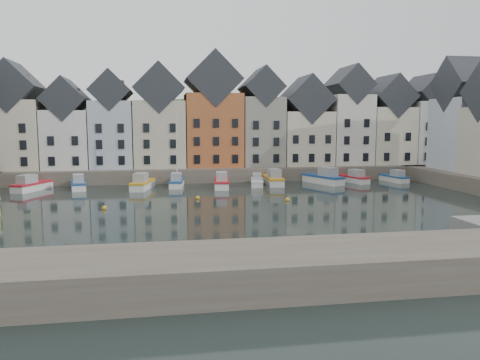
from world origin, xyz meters
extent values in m
plane|color=black|center=(0.00, 0.00, 0.00)|extent=(260.00, 260.00, 0.00)
cube|color=#51473E|center=(0.00, 30.00, 1.00)|extent=(90.00, 16.00, 2.00)
cube|color=#51473E|center=(-10.00, -22.00, 1.00)|extent=(50.00, 6.00, 2.00)
ellipsoid|color=#243219|center=(0.00, 56.00, -18.00)|extent=(153.60, 70.40, 64.00)
sphere|color=#193216|center=(-13.94, 50.93, 8.70)|extent=(5.77, 5.77, 5.77)
sphere|color=#193216|center=(24.86, 60.75, 8.12)|extent=(5.27, 5.27, 5.27)
sphere|color=#193216|center=(31.82, 54.20, 7.88)|extent=(5.07, 5.07, 5.07)
sphere|color=#193216|center=(14.28, 55.19, 7.82)|extent=(5.01, 5.01, 5.01)
sphere|color=#193216|center=(-37.67, 56.61, 6.57)|extent=(3.94, 3.94, 3.94)
sphere|color=#193216|center=(28.33, 60.25, 8.05)|extent=(5.21, 5.21, 5.21)
sphere|color=#193216|center=(1.99, 58.64, 8.32)|extent=(5.45, 5.45, 5.45)
sphere|color=#193216|center=(37.80, 48.31, 7.21)|extent=(4.49, 4.49, 4.49)
cube|color=beige|center=(-29.17, 28.00, 7.04)|extent=(7.67, 8.00, 10.07)
cube|color=#202328|center=(-29.17, 28.00, 13.97)|extent=(7.67, 8.16, 7.67)
cube|color=silver|center=(-21.90, 28.00, 6.30)|extent=(6.56, 8.00, 8.61)
cube|color=#202328|center=(-21.90, 28.00, 12.23)|extent=(6.56, 8.16, 6.56)
cube|color=#B1B9C4|center=(-15.37, 28.00, 7.01)|extent=(6.20, 8.00, 10.02)
cube|color=#202328|center=(-15.37, 28.00, 13.55)|extent=(6.20, 8.16, 6.20)
cube|color=#BAB39E|center=(-8.27, 28.00, 7.04)|extent=(7.70, 8.00, 10.08)
cube|color=#202328|center=(-8.27, 28.00, 13.98)|extent=(7.70, 8.16, 7.70)
cube|color=#A7592F|center=(0.07, 28.00, 7.64)|extent=(8.69, 8.00, 11.28)
cube|color=#202328|center=(0.07, 28.00, 15.43)|extent=(8.69, 8.16, 8.69)
cube|color=gray|center=(7.78, 28.00, 7.39)|extent=(6.43, 8.00, 10.78)
cube|color=#202328|center=(7.78, 28.00, 14.37)|extent=(6.43, 8.16, 6.43)
cube|color=beige|center=(15.08, 28.00, 6.28)|extent=(7.88, 8.00, 8.56)
cube|color=#202328|center=(15.08, 28.00, 12.51)|extent=(7.88, 8.16, 7.88)
cube|color=silver|center=(22.42, 28.00, 7.64)|extent=(6.50, 8.00, 11.27)
cube|color=#202328|center=(22.42, 28.00, 14.88)|extent=(6.50, 8.16, 6.50)
cube|color=beige|center=(29.43, 28.00, 6.66)|extent=(7.23, 8.00, 9.32)
cube|color=#202328|center=(29.43, 28.00, 13.11)|extent=(7.23, 8.16, 7.23)
cube|color=silver|center=(36.28, 28.00, 7.16)|extent=(6.18, 8.00, 10.32)
cube|color=#202328|center=(36.28, 28.00, 13.85)|extent=(6.18, 8.16, 6.18)
cube|color=#B1B9C4|center=(36.00, 16.26, 7.19)|extent=(7.47, 8.00, 10.38)
cube|color=#202328|center=(36.00, 16.26, 14.36)|extent=(7.62, 8.00, 8.00)
sphere|color=orange|center=(-4.00, 8.00, 0.15)|extent=(0.50, 0.50, 0.50)
sphere|color=orange|center=(6.00, 5.00, 0.15)|extent=(0.50, 0.50, 0.50)
sphere|color=orange|center=(-14.00, 3.00, 0.15)|extent=(0.50, 0.50, 0.50)
cube|color=silver|center=(-24.90, 18.39, 0.36)|extent=(4.14, 6.40, 1.13)
cube|color=red|center=(-24.90, 18.39, 0.98)|extent=(4.28, 6.56, 0.26)
cube|color=gray|center=(-25.26, 17.54, 1.59)|extent=(2.30, 2.84, 1.23)
cube|color=silver|center=(-19.16, 18.94, 0.34)|extent=(2.78, 6.03, 1.06)
cube|color=navy|center=(-19.16, 18.94, 0.92)|extent=(2.90, 6.16, 0.24)
cube|color=gray|center=(-19.00, 18.08, 1.50)|extent=(1.76, 2.53, 1.16)
cube|color=silver|center=(-10.64, 17.56, 0.37)|extent=(3.24, 6.58, 1.16)
cube|color=orange|center=(-10.64, 17.56, 1.00)|extent=(3.37, 6.72, 0.26)
cube|color=gray|center=(-10.85, 16.64, 1.63)|extent=(1.99, 2.79, 1.26)
cube|color=silver|center=(-6.04, 19.12, 0.33)|extent=(2.32, 5.80, 1.03)
cube|color=navy|center=(-6.04, 19.12, 0.89)|extent=(2.42, 5.92, 0.24)
cube|color=gray|center=(-6.13, 18.28, 1.46)|extent=(1.56, 2.39, 1.13)
cylinder|color=silver|center=(-5.98, 19.68, 5.64)|extent=(0.13, 0.13, 10.34)
cube|color=silver|center=(0.01, 17.24, 0.37)|extent=(2.61, 6.45, 1.15)
cube|color=red|center=(0.01, 17.24, 0.99)|extent=(2.73, 6.58, 0.26)
cube|color=gray|center=(-0.10, 16.31, 1.62)|extent=(1.75, 2.66, 1.25)
cube|color=silver|center=(5.20, 18.24, 0.31)|extent=(2.55, 5.45, 0.96)
cube|color=silver|center=(5.20, 18.24, 0.83)|extent=(2.66, 5.57, 0.22)
cube|color=gray|center=(5.05, 17.47, 1.35)|extent=(1.60, 2.29, 1.05)
cube|color=silver|center=(7.67, 18.96, 0.39)|extent=(2.30, 6.75, 1.22)
cube|color=orange|center=(7.67, 18.96, 1.05)|extent=(2.42, 6.89, 0.28)
cube|color=gray|center=(7.63, 17.96, 1.72)|extent=(1.67, 2.73, 1.33)
cube|color=silver|center=(15.17, 18.89, 0.40)|extent=(4.57, 7.13, 1.26)
cube|color=navy|center=(15.17, 18.89, 1.09)|extent=(4.73, 7.30, 0.29)
cube|color=gray|center=(15.57, 17.94, 1.77)|extent=(2.55, 3.15, 1.37)
cube|color=silver|center=(19.92, 19.36, 0.33)|extent=(3.55, 5.91, 1.04)
cube|color=red|center=(19.92, 19.36, 0.90)|extent=(3.67, 6.05, 0.24)
cube|color=gray|center=(20.21, 18.56, 1.47)|extent=(2.02, 2.59, 1.13)
cube|color=silver|center=(26.53, 19.25, 0.30)|extent=(2.47, 5.42, 0.96)
cube|color=navy|center=(26.53, 19.25, 0.83)|extent=(2.57, 5.53, 0.22)
cube|color=gray|center=(26.66, 18.48, 1.35)|extent=(1.57, 2.27, 1.04)
camera|label=1|loc=(-8.08, -46.01, 8.91)|focal=35.00mm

